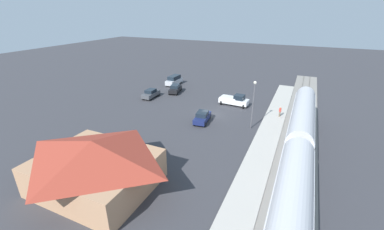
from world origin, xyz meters
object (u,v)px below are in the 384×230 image
object	(u,v)px
pedestrian_on_platform	(280,111)
sedan_charcoal	(151,94)
light_pole_near_platform	(253,99)
passenger_train	(297,155)
sedan_black	(175,89)
pickup_white	(234,100)
station_building	(95,163)
sedan_navy	(202,117)
suv_silver	(174,80)

from	to	relation	value
pedestrian_on_platform	sedan_charcoal	world-z (taller)	pedestrian_on_platform
light_pole_near_platform	passenger_train	bearing A→B (deg)	123.65
sedan_black	passenger_train	bearing A→B (deg)	140.46
sedan_black	pickup_white	bearing A→B (deg)	170.78
passenger_train	sedan_charcoal	distance (m)	32.61
station_building	pedestrian_on_platform	size ratio (longest dim) A/B	6.88
sedan_charcoal	sedan_navy	distance (m)	15.53
passenger_train	pedestrian_on_platform	bearing A→B (deg)	-78.16
pedestrian_on_platform	station_building	bearing A→B (deg)	60.17
station_building	sedan_navy	world-z (taller)	station_building
light_pole_near_platform	pickup_white	bearing A→B (deg)	-59.79
sedan_charcoal	sedan_navy	size ratio (longest dim) A/B	0.97
sedan_black	light_pole_near_platform	distance (m)	21.88
sedan_charcoal	light_pole_near_platform	size ratio (longest dim) A/B	0.62
sedan_black	pedestrian_on_platform	bearing A→B (deg)	167.19
sedan_navy	sedan_black	bearing A→B (deg)	-46.47
sedan_black	station_building	bearing A→B (deg)	103.70
passenger_train	sedan_black	xyz separation A→B (m)	(25.45, -21.01, -1.98)
pedestrian_on_platform	sedan_charcoal	distance (m)	25.01
pedestrian_on_platform	suv_silver	world-z (taller)	suv_silver
pedestrian_on_platform	light_pole_near_platform	distance (m)	7.52
pickup_white	sedan_navy	bearing A→B (deg)	74.98
pedestrian_on_platform	light_pole_near_platform	bearing A→B (deg)	59.14
sedan_navy	suv_silver	distance (m)	22.05
sedan_black	light_pole_near_platform	xyz separation A→B (m)	(-18.65, 10.80, 3.78)
station_building	passenger_train	bearing A→B (deg)	-152.02
passenger_train	suv_silver	distance (m)	38.75
passenger_train	sedan_charcoal	world-z (taller)	passenger_train
sedan_charcoal	pickup_white	xyz separation A→B (m)	(-16.57, -2.81, 0.15)
station_building	light_pole_near_platform	world-z (taller)	light_pole_near_platform
pedestrian_on_platform	pickup_white	bearing A→B (deg)	-18.40
sedan_navy	suv_silver	bearing A→B (deg)	-49.93
suv_silver	sedan_black	world-z (taller)	suv_silver
pickup_white	pedestrian_on_platform	bearing A→B (deg)	161.60
station_building	sedan_navy	size ratio (longest dim) A/B	2.51
station_building	pickup_white	distance (m)	29.07
pedestrian_on_platform	sedan_charcoal	bearing A→B (deg)	0.02
passenger_train	station_building	xyz separation A→B (m)	(18.00, 9.56, -0.18)
station_building	sedan_black	size ratio (longest dim) A/B	2.45
passenger_train	pedestrian_on_platform	size ratio (longest dim) A/B	21.57
sedan_navy	suv_silver	size ratio (longest dim) A/B	0.94
pickup_white	light_pole_near_platform	world-z (taller)	light_pole_near_platform
pickup_white	sedan_charcoal	bearing A→B (deg)	9.64
pedestrian_on_platform	pickup_white	size ratio (longest dim) A/B	0.31
station_building	sedan_black	xyz separation A→B (m)	(7.45, -30.57, -1.80)
sedan_charcoal	light_pole_near_platform	bearing A→B (deg)	165.04
sedan_charcoal	suv_silver	size ratio (longest dim) A/B	0.92
passenger_train	sedan_navy	world-z (taller)	passenger_train
passenger_train	suv_silver	world-z (taller)	passenger_train
suv_silver	light_pole_near_platform	world-z (taller)	light_pole_near_platform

